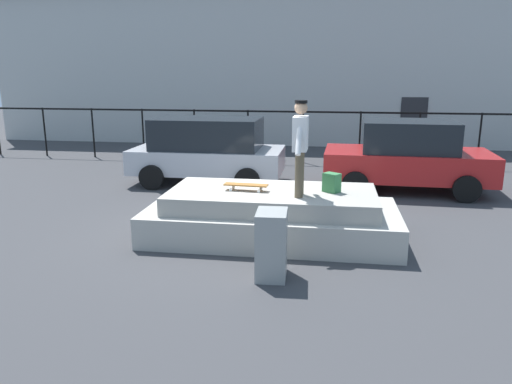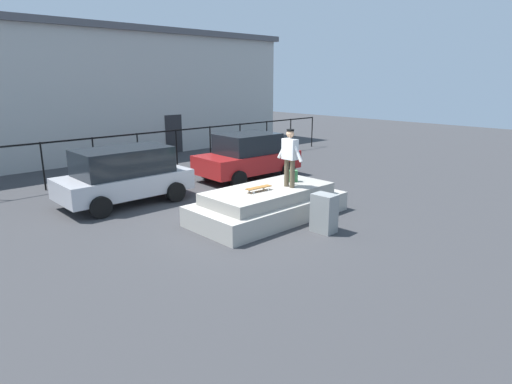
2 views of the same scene
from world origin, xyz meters
name	(u,v)px [view 2 (image 2 of 2)]	position (x,y,z in m)	size (l,w,h in m)	color
ground_plane	(240,221)	(0.00, 0.00, 0.00)	(60.00, 60.00, 0.00)	#38383A
concrete_ledge	(269,204)	(0.81, -0.32, 0.40)	(4.54, 2.19, 0.88)	#ADA89E
skateboarder	(290,154)	(1.31, -0.64, 1.82)	(0.25, 0.94, 1.63)	brown
skateboard	(259,188)	(0.34, -0.40, 0.98)	(0.81, 0.27, 0.12)	brown
backpack	(293,176)	(1.87, -0.27, 1.05)	(0.28, 0.20, 0.34)	#33723F
car_silver_hatchback_near	(124,174)	(-1.44, 3.88, 0.93)	(4.04, 2.18, 1.76)	#B7B7BC
car_red_sedan_mid	(248,156)	(3.76, 3.80, 0.90)	(4.16, 2.32, 1.78)	#B21E1E
utility_box	(324,213)	(1.01, -2.14, 0.50)	(0.44, 0.60, 1.01)	gray
fence_row	(116,149)	(0.00, 7.34, 1.19)	(24.06, 0.06, 1.72)	black
warehouse_building	(43,92)	(0.00, 15.11, 3.18)	(25.52, 8.60, 6.33)	#B2B2AD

